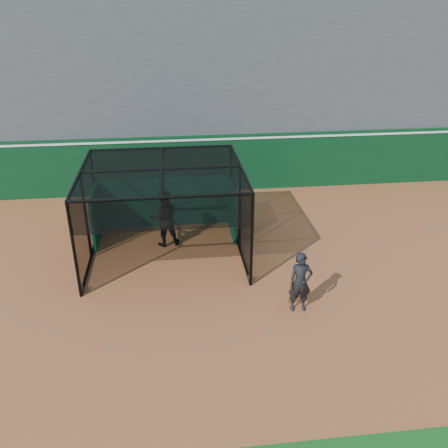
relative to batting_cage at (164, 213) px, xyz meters
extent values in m
plane|color=#99522C|center=(1.08, -2.89, -1.48)|extent=(120.00, 120.00, 0.00)
cube|color=#093518|center=(1.08, 5.61, -0.23)|extent=(50.00, 0.45, 2.50)
cube|color=white|center=(1.08, 5.61, 0.87)|extent=(50.00, 0.50, 0.08)
cube|color=#4C4C4F|center=(1.08, 9.49, 2.39)|extent=(50.00, 7.85, 7.75)
cube|color=#06442C|center=(0.00, 2.14, -0.53)|extent=(4.85, 0.10, 1.90)
cylinder|color=black|center=(-2.49, -2.09, -1.37)|extent=(0.08, 0.22, 0.22)
cylinder|color=black|center=(2.49, -2.09, -1.37)|extent=(0.08, 0.22, 0.22)
cylinder|color=black|center=(-2.49, 2.06, -1.37)|extent=(0.08, 0.22, 0.22)
cylinder|color=black|center=(2.49, 2.06, -1.37)|extent=(0.08, 0.22, 0.22)
imported|color=black|center=(-0.02, 0.63, -0.49)|extent=(1.06, 0.88, 1.99)
imported|color=black|center=(3.60, -3.64, -0.61)|extent=(0.64, 0.43, 1.74)
cylinder|color=#593819|center=(3.35, -3.59, -0.93)|extent=(0.15, 0.35, 0.91)
camera|label=1|loc=(0.27, -14.13, 6.38)|focal=38.00mm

